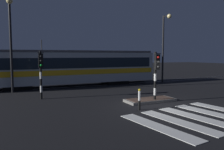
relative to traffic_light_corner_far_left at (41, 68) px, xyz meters
name	(u,v)px	position (x,y,z in m)	size (l,w,h in m)	color
ground_plane	(165,107)	(5.80, -5.08, -2.03)	(120.00, 120.00, 0.00)	black
rail_near	(99,85)	(5.80, 4.61, -2.01)	(80.00, 0.12, 0.03)	#59595E
rail_far	(94,84)	(5.80, 6.04, -2.01)	(80.00, 0.12, 0.03)	#59595E
crosswalk_zebra	(197,117)	(5.80, -7.39, -2.02)	(6.10, 4.79, 0.02)	silver
traffic_island	(150,100)	(5.93, -3.53, -1.94)	(3.11, 1.26, 0.18)	slate
traffic_light_corner_far_left	(41,68)	(0.00, 0.00, 0.00)	(0.36, 0.42, 3.08)	black
traffic_light_median_centre	(156,69)	(6.04, -3.92, -0.04)	(0.36, 0.42, 3.03)	black
street_lamp_trackside_left	(11,34)	(-1.61, 3.40, 2.33)	(0.44, 1.21, 6.84)	black
street_lamp_trackside_right	(165,40)	(12.63, 3.73, 2.34)	(0.44, 1.21, 6.84)	black
tram	(70,67)	(3.26, 5.32, -0.28)	(16.51, 2.58, 4.15)	#B2BCC1
bollard_island_edge	(139,99)	(4.17, -5.08, -1.47)	(0.12, 0.12, 1.11)	black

